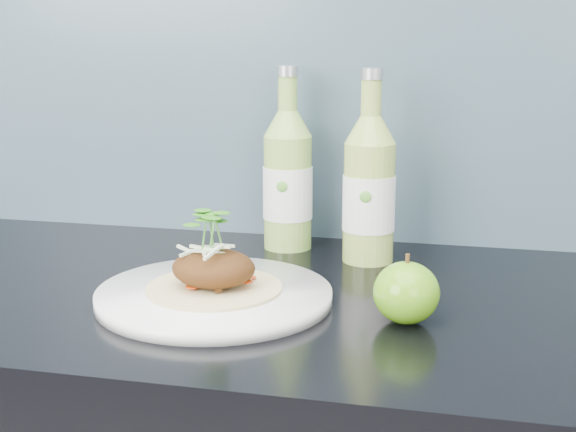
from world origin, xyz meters
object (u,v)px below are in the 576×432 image
cider_bottle_left (288,180)px  cider_bottle_right (369,190)px  dinner_plate (214,296)px  green_apple (406,293)px

cider_bottle_left → cider_bottle_right: same height
dinner_plate → green_apple: 0.24m
cider_bottle_right → dinner_plate: bearing=-101.5°
green_apple → cider_bottle_right: (-0.08, 0.24, 0.07)m
dinner_plate → green_apple: (0.24, -0.02, 0.03)m
cider_bottle_right → green_apple: bearing=-48.4°
green_apple → cider_bottle_left: cider_bottle_left is taller
green_apple → cider_bottle_left: (-0.21, 0.29, 0.07)m
green_apple → cider_bottle_right: 0.26m
dinner_plate → green_apple: size_ratio=4.45×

